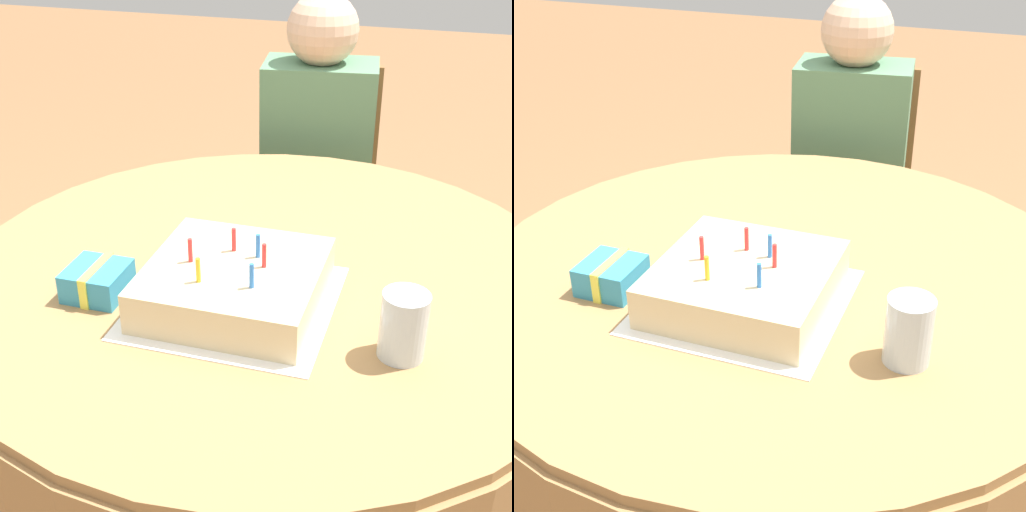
# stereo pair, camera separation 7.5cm
# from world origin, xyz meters

# --- Properties ---
(dining_table) EXTENTS (1.22, 1.22, 0.75)m
(dining_table) POSITION_xyz_m (0.00, 0.00, 0.67)
(dining_table) COLOR #9E7547
(dining_table) RESTS_ON ground_plane
(chair) EXTENTS (0.45, 0.45, 0.89)m
(chair) POSITION_xyz_m (-0.09, 0.90, 0.49)
(chair) COLOR brown
(chair) RESTS_ON ground_plane
(person) EXTENTS (0.35, 0.33, 1.13)m
(person) POSITION_xyz_m (-0.08, 0.81, 0.69)
(person) COLOR #DBB293
(person) RESTS_ON ground_plane
(napkin) EXTENTS (0.35, 0.35, 0.00)m
(napkin) POSITION_xyz_m (-0.02, -0.14, 0.75)
(napkin) COLOR white
(napkin) RESTS_ON dining_table
(birthday_cake) EXTENTS (0.30, 0.30, 0.12)m
(birthday_cake) POSITION_xyz_m (-0.02, -0.14, 0.79)
(birthday_cake) COLOR beige
(birthday_cake) RESTS_ON dining_table
(drinking_glass) EXTENTS (0.07, 0.07, 0.11)m
(drinking_glass) POSITION_xyz_m (0.28, -0.21, 0.81)
(drinking_glass) COLOR silver
(drinking_glass) RESTS_ON dining_table
(gift_box) EXTENTS (0.10, 0.11, 0.06)m
(gift_box) POSITION_xyz_m (-0.27, -0.18, 0.78)
(gift_box) COLOR teal
(gift_box) RESTS_ON dining_table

